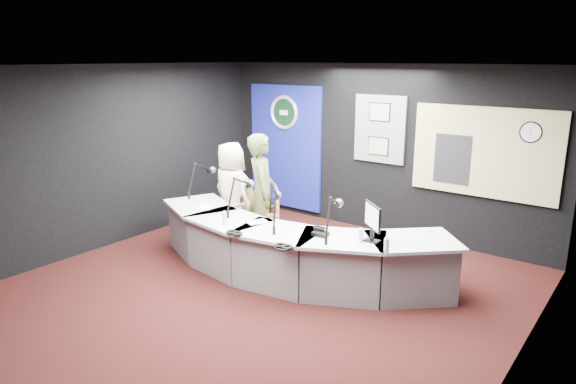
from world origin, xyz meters
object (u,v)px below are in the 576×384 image
Objects in this scene: broadcast_desk at (286,249)px; armchair_left at (232,213)px; armchair_right at (262,224)px; person_man at (231,192)px; person_woman at (262,193)px.

armchair_left is at bearing 158.62° from broadcast_desk.
armchair_left reaches higher than armchair_right.
armchair_right is (-0.85, 0.53, 0.05)m from broadcast_desk.
person_woman is at bearing -177.70° from person_man.
person_man reaches higher than armchair_left.
armchair_right is at bearing -2.04° from armchair_left.
person_woman is (-0.85, 0.53, 0.53)m from broadcast_desk.
person_man is at bearing -139.53° from armchair_right.
broadcast_desk is 2.48× the size of person_woman.
armchair_left is at bearing 40.20° from person_woman.
person_man is (-0.71, 0.08, 0.37)m from armchair_right.
armchair_right is at bearing 148.22° from broadcast_desk.
armchair_left is 0.85m from person_woman.
broadcast_desk is 5.26× the size of armchair_right.
armchair_left is 1.03× the size of armchair_right.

